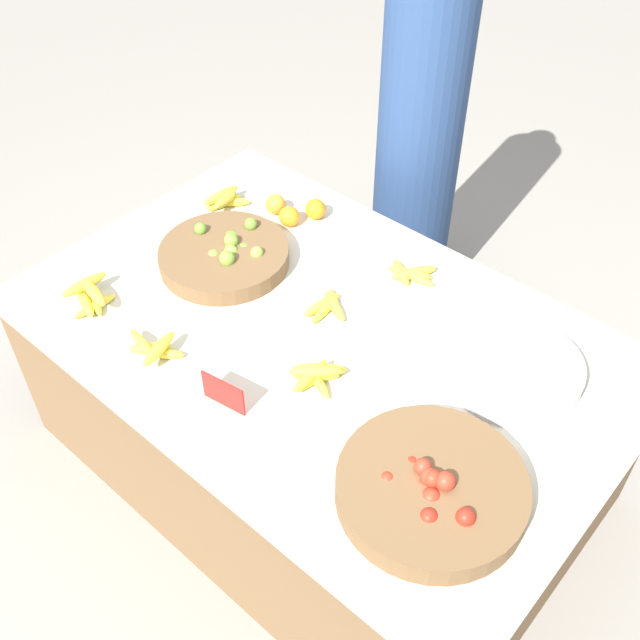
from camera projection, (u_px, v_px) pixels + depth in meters
The scene contains 14 objects.
ground_plane at pixel (320, 460), 2.64m from camera, with size 12.00×12.00×0.00m, color gray.
market_table at pixel (320, 402), 2.42m from camera, with size 1.79×1.17×0.64m.
lime_bowl at pixel (225, 256), 2.41m from camera, with size 0.42×0.42×0.10m.
tomato_basket at pixel (430, 488), 1.77m from camera, with size 0.46×0.46×0.10m.
orange_pile at pixel (293, 211), 2.59m from camera, with size 0.20×0.16×0.07m.
metal_bowl at pixel (515, 370), 2.05m from camera, with size 0.37×0.37×0.07m.
price_sign at pixel (223, 393), 1.97m from camera, with size 0.13×0.03×0.10m.
banana_bunch_middle_right at pixel (328, 306), 2.27m from camera, with size 0.14×0.16×0.03m.
banana_bunch_front_center at pixel (315, 375), 2.05m from camera, with size 0.16×0.18×0.06m.
banana_bunch_front_left at pixel (90, 295), 2.28m from camera, with size 0.16×0.17×0.06m.
banana_bunch_back_center at pixel (410, 274), 2.37m from camera, with size 0.18×0.15×0.03m.
banana_bunch_front_right at pixel (225, 199), 2.65m from camera, with size 0.15×0.16×0.06m.
banana_bunch_middle_left at pixel (154, 349), 2.12m from camera, with size 0.18×0.15×0.06m.
vendor_person at pixel (418, 151), 2.83m from camera, with size 0.32×0.32×1.51m.
Camera 1 is at (1.04, -1.18, 2.18)m, focal length 42.00 mm.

